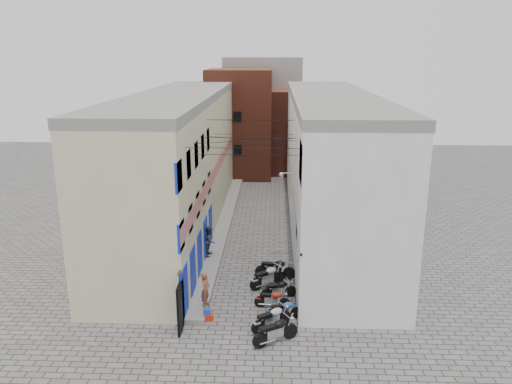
# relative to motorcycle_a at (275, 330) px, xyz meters

# --- Properties ---
(ground) EXTENTS (90.00, 90.00, 0.00)m
(ground) POSITION_rel_motorcycle_a_xyz_m (-1.51, 1.22, -0.61)
(ground) COLOR #5E5C59
(ground) RESTS_ON ground
(plinth) EXTENTS (0.90, 26.00, 0.25)m
(plinth) POSITION_rel_motorcycle_a_xyz_m (-3.56, 14.22, -0.48)
(plinth) COLOR slate
(plinth) RESTS_ON ground
(building_left) EXTENTS (5.10, 27.00, 9.00)m
(building_left) POSITION_rel_motorcycle_a_xyz_m (-6.49, 14.17, 3.89)
(building_left) COLOR #C0B791
(building_left) RESTS_ON ground
(building_right) EXTENTS (5.94, 26.00, 9.00)m
(building_right) POSITION_rel_motorcycle_a_xyz_m (3.49, 14.22, 3.90)
(building_right) COLOR silver
(building_right) RESTS_ON ground
(building_far_brick_left) EXTENTS (6.00, 6.00, 10.00)m
(building_far_brick_left) POSITION_rel_motorcycle_a_xyz_m (-3.51, 29.22, 4.39)
(building_far_brick_left) COLOR maroon
(building_far_brick_left) RESTS_ON ground
(building_far_brick_right) EXTENTS (5.00, 6.00, 8.00)m
(building_far_brick_right) POSITION_rel_motorcycle_a_xyz_m (1.49, 31.22, 3.39)
(building_far_brick_right) COLOR maroon
(building_far_brick_right) RESTS_ON ground
(building_far_concrete) EXTENTS (8.00, 5.00, 11.00)m
(building_far_concrete) POSITION_rel_motorcycle_a_xyz_m (-1.51, 35.22, 4.89)
(building_far_concrete) COLOR slate
(building_far_concrete) RESTS_ON ground
(far_shopfront) EXTENTS (2.00, 0.30, 2.40)m
(far_shopfront) POSITION_rel_motorcycle_a_xyz_m (-1.51, 26.42, 0.59)
(far_shopfront) COLOR black
(far_shopfront) RESTS_ON ground
(overhead_wires) EXTENTS (5.80, 13.02, 1.32)m
(overhead_wires) POSITION_rel_motorcycle_a_xyz_m (-1.51, 8.86, 6.52)
(overhead_wires) COLOR black
(overhead_wires) RESTS_ON ground
(motorcycle_a) EXTENTS (2.14, 1.65, 1.21)m
(motorcycle_a) POSITION_rel_motorcycle_a_xyz_m (0.00, 0.00, 0.00)
(motorcycle_a) COLOR black
(motorcycle_a) RESTS_ON ground
(motorcycle_b) EXTENTS (2.04, 1.65, 1.17)m
(motorcycle_b) POSITION_rel_motorcycle_a_xyz_m (-0.15, 1.02, -0.02)
(motorcycle_b) COLOR #A9A8AD
(motorcycle_b) RESTS_ON ground
(motorcycle_c) EXTENTS (1.77, 0.87, 0.98)m
(motorcycle_c) POSITION_rel_motorcycle_a_xyz_m (0.38, 1.93, -0.12)
(motorcycle_c) COLOR blue
(motorcycle_c) RESTS_ON ground
(motorcycle_d) EXTENTS (1.72, 0.66, 0.98)m
(motorcycle_d) POSITION_rel_motorcycle_a_xyz_m (-0.16, 2.93, -0.12)
(motorcycle_d) COLOR #A61E0B
(motorcycle_d) RESTS_ON ground
(motorcycle_e) EXTENTS (1.84, 1.00, 1.02)m
(motorcycle_e) POSITION_rel_motorcycle_a_xyz_m (0.15, 3.92, -0.10)
(motorcycle_e) COLOR black
(motorcycle_e) RESTS_ON ground
(motorcycle_f) EXTENTS (2.07, 1.79, 1.21)m
(motorcycle_f) POSITION_rel_motorcycle_a_xyz_m (-0.42, 5.10, 0.00)
(motorcycle_f) COLOR #9E9FA3
(motorcycle_f) RESTS_ON ground
(motorcycle_g) EXTENTS (2.20, 0.89, 1.24)m
(motorcycle_g) POSITION_rel_motorcycle_a_xyz_m (-0.03, 6.06, 0.01)
(motorcycle_g) COLOR black
(motorcycle_g) RESTS_ON ground
(person_a) EXTENTS (0.49, 0.66, 1.64)m
(person_a) POSITION_rel_motorcycle_a_xyz_m (-3.21, 2.55, 0.46)
(person_a) COLOR brown
(person_a) RESTS_ON plinth
(person_b) EXTENTS (0.75, 0.92, 1.75)m
(person_b) POSITION_rel_motorcycle_a_xyz_m (-3.79, 8.48, 0.52)
(person_b) COLOR #2E3646
(person_b) RESTS_ON plinth
(water_jug_near) EXTENTS (0.43, 0.43, 0.51)m
(water_jug_near) POSITION_rel_motorcycle_a_xyz_m (-3.06, 1.72, -0.35)
(water_jug_near) COLOR blue
(water_jug_near) RESTS_ON ground
(water_jug_far) EXTENTS (0.43, 0.43, 0.52)m
(water_jug_far) POSITION_rel_motorcycle_a_xyz_m (-3.06, 1.72, -0.35)
(water_jug_far) COLOR #2238AD
(water_jug_far) RESTS_ON ground
(red_crate) EXTENTS (0.50, 0.44, 0.26)m
(red_crate) POSITION_rel_motorcycle_a_xyz_m (-3.00, 1.72, -0.48)
(red_crate) COLOR red
(red_crate) RESTS_ON ground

